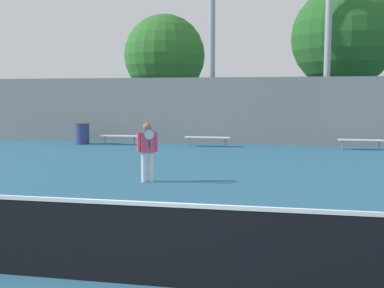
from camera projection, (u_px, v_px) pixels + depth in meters
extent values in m
plane|color=#285B7A|center=(158.00, 286.00, 5.47)|extent=(100.00, 100.00, 0.00)
cube|color=black|center=(158.00, 247.00, 5.41)|extent=(11.71, 0.03, 0.99)
cube|color=white|center=(157.00, 204.00, 5.36)|extent=(11.71, 0.04, 0.05)
cylinder|color=silver|center=(144.00, 167.00, 11.98)|extent=(0.14, 0.14, 0.80)
cylinder|color=silver|center=(151.00, 167.00, 12.03)|extent=(0.14, 0.14, 0.80)
cube|color=#DB4C6B|center=(147.00, 142.00, 11.93)|extent=(0.41, 0.34, 0.55)
cylinder|color=#DB4C6B|center=(139.00, 142.00, 11.87)|extent=(0.10, 0.10, 0.53)
cylinder|color=#DB4C6B|center=(156.00, 142.00, 12.00)|extent=(0.10, 0.10, 0.53)
sphere|color=#8E6647|center=(147.00, 127.00, 11.89)|extent=(0.22, 0.22, 0.22)
cylinder|color=black|center=(149.00, 144.00, 11.67)|extent=(0.03, 0.03, 0.22)
torus|color=#28519E|center=(149.00, 135.00, 11.64)|extent=(0.29, 0.16, 0.31)
cylinder|color=silver|center=(149.00, 135.00, 11.64)|extent=(0.24, 0.12, 0.27)
cube|color=white|center=(120.00, 136.00, 21.02)|extent=(1.80, 0.40, 0.04)
cylinder|color=gray|center=(105.00, 140.00, 21.17)|extent=(0.06, 0.06, 0.40)
cylinder|color=gray|center=(134.00, 141.00, 20.91)|extent=(0.06, 0.06, 0.40)
cube|color=white|center=(361.00, 140.00, 19.05)|extent=(1.87, 0.40, 0.04)
cylinder|color=gray|center=(342.00, 145.00, 19.21)|extent=(0.06, 0.06, 0.40)
cylinder|color=gray|center=(379.00, 145.00, 18.94)|extent=(0.06, 0.06, 0.40)
cube|color=white|center=(207.00, 137.00, 20.26)|extent=(2.05, 0.40, 0.04)
cylinder|color=gray|center=(190.00, 142.00, 20.43)|extent=(0.06, 0.06, 0.40)
cylinder|color=gray|center=(225.00, 142.00, 20.13)|extent=(0.06, 0.06, 0.40)
cylinder|color=#939399|center=(328.00, 32.00, 20.33)|extent=(0.30, 0.30, 10.29)
cylinder|color=#939399|center=(212.00, 24.00, 21.66)|extent=(0.31, 0.31, 11.47)
cylinder|color=navy|center=(82.00, 134.00, 21.29)|extent=(0.64, 0.64, 0.94)
cylinder|color=#333338|center=(82.00, 124.00, 21.23)|extent=(0.67, 0.67, 0.04)
cube|color=gray|center=(246.00, 111.00, 21.07)|extent=(26.07, 0.06, 3.15)
cylinder|color=brown|center=(165.00, 111.00, 26.69)|extent=(0.33, 0.33, 2.74)
sphere|color=#2D6B28|center=(165.00, 55.00, 26.33)|extent=(4.74, 4.74, 4.74)
cylinder|color=brown|center=(341.00, 108.00, 24.68)|extent=(0.44, 0.44, 3.19)
sphere|color=#235B23|center=(343.00, 37.00, 24.27)|extent=(5.57, 5.57, 5.57)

